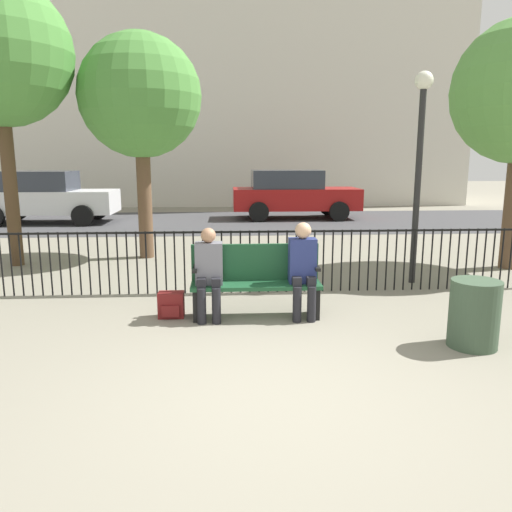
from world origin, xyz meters
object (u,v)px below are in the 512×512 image
at_px(park_bench, 256,278).
at_px(tree_1, 140,97).
at_px(lamp_post, 420,144).
at_px(parked_car_1, 293,193).
at_px(seated_person_1, 303,265).
at_px(backpack, 171,305).
at_px(trash_bin, 474,314).
at_px(seated_person_0, 209,269).
at_px(parked_car_0, 44,196).

distance_m(park_bench, tree_1, 5.22).
distance_m(lamp_post, parked_car_1, 9.10).
distance_m(seated_person_1, backpack, 1.76).
bearing_deg(trash_bin, backpack, 160.02).
bearing_deg(seated_person_0, parked_car_1, 76.91).
distance_m(backpack, trash_bin, 3.58).
relative_size(backpack, parked_car_0, 0.08).
bearing_deg(parked_car_0, seated_person_0, -61.23).
height_order(seated_person_1, backpack, seated_person_1).
xyz_separation_m(tree_1, trash_bin, (4.28, -5.25, -2.80)).
xyz_separation_m(seated_person_0, backpack, (-0.49, 0.12, -0.49)).
height_order(lamp_post, trash_bin, lamp_post).
relative_size(seated_person_1, backpack, 3.76).
height_order(park_bench, tree_1, tree_1).
bearing_deg(park_bench, seated_person_1, -12.18).
xyz_separation_m(park_bench, seated_person_1, (0.59, -0.13, 0.19)).
distance_m(parked_car_0, trash_bin, 13.83).
relative_size(parked_car_0, parked_car_1, 1.00).
bearing_deg(lamp_post, parked_car_0, 136.70).
height_order(backpack, lamp_post, lamp_post).
distance_m(seated_person_0, trash_bin, 3.08).
relative_size(seated_person_0, lamp_post, 0.35).
bearing_deg(parked_car_1, backpack, -105.74).
xyz_separation_m(backpack, trash_bin, (3.36, -1.22, 0.21)).
relative_size(seated_person_0, trash_bin, 1.58).
height_order(seated_person_0, backpack, seated_person_0).
bearing_deg(seated_person_1, backpack, 176.14).
distance_m(seated_person_1, parked_car_0, 11.94).
xyz_separation_m(park_bench, parked_car_1, (1.89, 10.55, 0.35)).
xyz_separation_m(seated_person_0, parked_car_1, (2.48, 10.68, 0.20)).
distance_m(park_bench, lamp_post, 3.56).
relative_size(backpack, trash_bin, 0.44).
xyz_separation_m(seated_person_1, backpack, (-1.67, 0.11, -0.52)).
height_order(backpack, tree_1, tree_1).
relative_size(seated_person_0, parked_car_1, 0.28).
bearing_deg(park_bench, tree_1, 116.58).
distance_m(tree_1, trash_bin, 7.33).
bearing_deg(tree_1, park_bench, -63.42).
relative_size(seated_person_1, parked_car_1, 0.29).
xyz_separation_m(seated_person_0, trash_bin, (2.86, -1.11, -0.28)).
bearing_deg(parked_car_1, tree_1, -120.82).
distance_m(seated_person_1, parked_car_1, 10.76).
bearing_deg(park_bench, lamp_post, 30.81).
height_order(tree_1, lamp_post, tree_1).
xyz_separation_m(seated_person_1, parked_car_1, (1.31, 10.68, 0.16)).
distance_m(backpack, tree_1, 5.11).
xyz_separation_m(seated_person_0, parked_car_0, (-5.45, 9.93, 0.20)).
xyz_separation_m(tree_1, parked_car_1, (3.90, 6.54, -2.32)).
relative_size(lamp_post, parked_car_0, 0.79).
relative_size(backpack, parked_car_1, 0.08).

